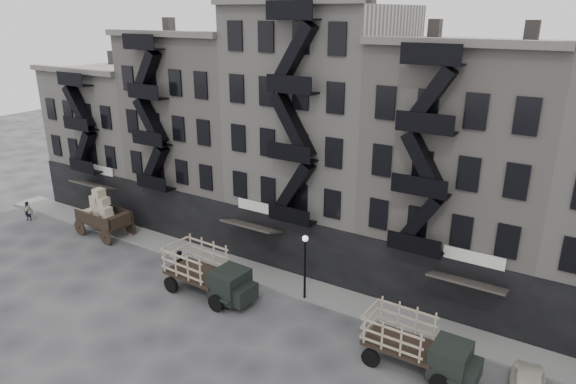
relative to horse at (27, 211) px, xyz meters
The scene contains 13 objects.
ground 23.36m from the horse, ahead, with size 140.00×140.00×0.00m, color #38383A.
sidewalk 23.47m from the horse, ahead, with size 55.00×2.50×0.15m, color slate.
building_west 10.65m from the horse, 68.99° to the left, with size 10.00×11.35×13.20m.
building_midwest 17.26m from the horse, 32.97° to the left, with size 10.00×11.35×16.20m.
building_center 26.05m from the horse, 20.33° to the left, with size 10.00×11.35×18.20m.
building_mideast 35.08m from the horse, 14.54° to the left, with size 10.00×11.35×16.20m.
lamp_post 26.44m from the horse, ahead, with size 0.36×0.36×4.28m.
horse is the anchor object (origin of this frame).
wagon 8.28m from the horse, ahead, with size 4.57×2.60×3.78m.
stake_truck_west 21.02m from the horse, ahead, with size 6.17×2.78×3.04m.
stake_truck_east 34.19m from the horse, ahead, with size 5.57×2.40×2.77m.
pedestrian_west 0.35m from the horse, 17.38° to the right, with size 0.61×0.40×1.67m, color black.
pedestrian_mid 17.67m from the horse, ahead, with size 0.84×0.66×1.74m, color black.
Camera 1 is at (16.72, -21.03, 16.60)m, focal length 32.00 mm.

